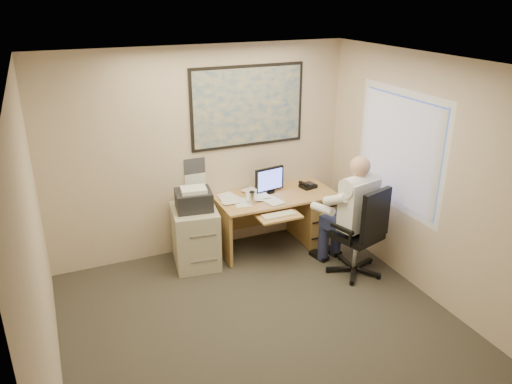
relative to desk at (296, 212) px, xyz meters
name	(u,v)px	position (x,y,z in m)	size (l,w,h in m)	color
room_shell	(277,222)	(-1.22, -1.90, 0.91)	(4.00, 4.50, 2.70)	#332F27
desk	(296,212)	(0.00, 0.00, 0.00)	(1.60, 0.97, 1.09)	tan
world_map	(248,106)	(-0.57, 0.33, 1.46)	(1.56, 0.03, 1.06)	#1E4C93
wall_calendar	(195,174)	(-1.32, 0.34, 0.64)	(0.28, 0.01, 0.42)	white
window_blinds	(399,151)	(0.75, -1.10, 1.11)	(0.06, 1.40, 1.30)	silver
filing_cabinet	(195,231)	(-1.47, -0.05, 0.01)	(0.63, 0.72, 1.05)	#B3AD90
office_chair	(357,249)	(0.26, -1.10, -0.10)	(0.87, 0.87, 1.17)	black
person	(357,216)	(0.28, -1.02, 0.32)	(0.64, 0.92, 1.52)	white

